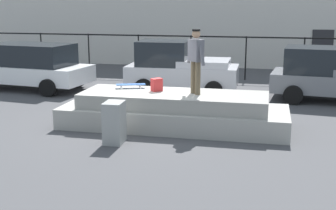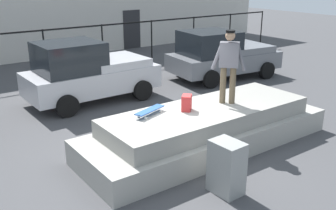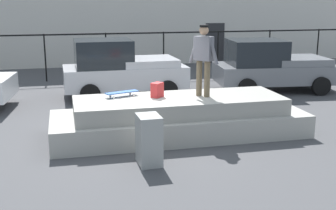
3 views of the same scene
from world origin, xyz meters
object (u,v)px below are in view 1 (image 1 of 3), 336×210
Objects in this scene: car_silver_pickup_mid at (179,68)px; utility_box at (114,123)px; car_grey_pickup_far at (331,75)px; backpack at (157,85)px; car_white_hatchback_near at (31,65)px; skateboarder at (196,57)px; skateboard at (131,85)px.

car_silver_pickup_mid is 4.05× the size of utility_box.
car_grey_pickup_far is at bearing -3.41° from car_silver_pickup_mid.
car_white_hatchback_near reaches higher than backpack.
skateboarder is 8.21m from car_white_hatchback_near.
skateboarder is 0.42× the size of car_silver_pickup_mid.
car_grey_pickup_far reaches higher than skateboard.
utility_box is at bearing -132.63° from car_grey_pickup_far.
skateboard is 2.22m from utility_box.
car_white_hatchback_near is at bearing 103.37° from backpack.
skateboard is (-1.91, 0.40, -0.89)m from skateboarder.
skateboarder is at bearing -11.86° from skateboard.
skateboard reaches higher than utility_box.
backpack is 2.07m from utility_box.
utility_box is (5.38, -5.83, -0.43)m from car_white_hatchback_near.
skateboard is at bearing -35.67° from car_white_hatchback_near.
backpack is at bearing -17.09° from skateboard.
car_silver_pickup_mid is at bearing 5.88° from car_white_hatchback_near.
car_silver_pickup_mid is (5.66, 0.58, 0.01)m from car_white_hatchback_near.
car_white_hatchback_near reaches higher than skateboard.
car_silver_pickup_mid is 0.93× the size of car_grey_pickup_far.
car_silver_pickup_mid is (-0.29, 4.52, -0.17)m from backpack.
backpack is (0.82, -0.25, 0.07)m from skateboard.
skateboarder reaches higher than car_grey_pickup_far.
car_grey_pickup_far is at bearing 45.03° from utility_box.
car_grey_pickup_far is (10.99, 0.27, -0.03)m from car_white_hatchback_near.
car_white_hatchback_near is at bearing -178.61° from car_grey_pickup_far.
skateboarder is 1.37m from backpack.
skateboarder reaches higher than car_silver_pickup_mid.
skateboarder is at bearing -73.49° from car_silver_pickup_mid.
car_silver_pickup_mid is at bearing 106.51° from skateboarder.
car_grey_pickup_far is (5.33, -0.32, -0.04)m from car_silver_pickup_mid.
skateboard is 4.30m from car_silver_pickup_mid.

